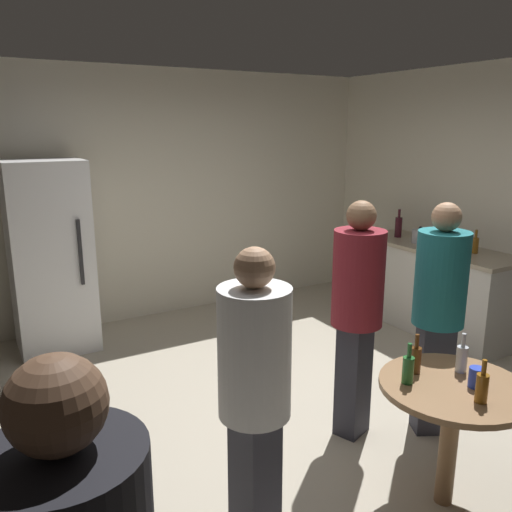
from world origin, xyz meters
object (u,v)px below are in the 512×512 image
(wine_bottle_on_counter, at_px, (398,227))
(beer_bottle_brown, at_px, (416,359))
(refrigerator, at_px, (50,257))
(person_in_white_shirt, at_px, (255,386))
(person_in_maroon_shirt, at_px, (357,303))
(foreground_table, at_px, (453,402))
(beer_bottle_clear, at_px, (462,358))
(kettle, at_px, (420,236))
(person_in_teal_shirt, at_px, (439,303))
(beer_bottle_green, at_px, (408,369))
(plastic_cup_blue, at_px, (476,377))
(beer_bottle_on_counter, at_px, (475,245))
(beer_bottle_amber, at_px, (482,387))

(wine_bottle_on_counter, height_order, beer_bottle_brown, wine_bottle_on_counter)
(refrigerator, bearing_deg, beer_bottle_brown, -65.81)
(person_in_white_shirt, bearing_deg, refrigerator, 91.95)
(person_in_maroon_shirt, bearing_deg, wine_bottle_on_counter, 109.26)
(foreground_table, bearing_deg, person_in_maroon_shirt, 89.87)
(beer_bottle_clear, height_order, person_in_maroon_shirt, person_in_maroon_shirt)
(kettle, height_order, person_in_teal_shirt, person_in_teal_shirt)
(beer_bottle_green, xyz_separation_m, plastic_cup_blue, (0.28, -0.21, -0.03))
(person_in_white_shirt, bearing_deg, beer_bottle_on_counter, 16.91)
(beer_bottle_brown, bearing_deg, foreground_table, -68.67)
(person_in_teal_shirt, bearing_deg, beer_bottle_clear, -8.55)
(refrigerator, bearing_deg, beer_bottle_clear, -63.25)
(wine_bottle_on_counter, xyz_separation_m, beer_bottle_amber, (-2.02, -2.62, -0.20))
(kettle, distance_m, person_in_maroon_shirt, 2.34)
(beer_bottle_brown, xyz_separation_m, person_in_teal_shirt, (0.57, 0.35, 0.13))
(foreground_table, relative_size, beer_bottle_brown, 3.48)
(kettle, xyz_separation_m, person_in_white_shirt, (-3.08, -1.88, -0.05))
(beer_bottle_amber, height_order, person_in_white_shirt, person_in_white_shirt)
(kettle, height_order, person_in_maroon_shirt, person_in_maroon_shirt)
(beer_bottle_on_counter, bearing_deg, person_in_maroon_shirt, -161.56)
(beer_bottle_brown, distance_m, person_in_teal_shirt, 0.68)
(beer_bottle_green, bearing_deg, beer_bottle_brown, 28.30)
(beer_bottle_amber, relative_size, plastic_cup_blue, 2.09)
(beer_bottle_brown, bearing_deg, wine_bottle_on_counter, 47.14)
(beer_bottle_amber, bearing_deg, beer_bottle_green, 117.47)
(kettle, distance_m, wine_bottle_on_counter, 0.34)
(plastic_cup_blue, distance_m, person_in_teal_shirt, 0.78)
(foreground_table, xyz_separation_m, person_in_teal_shirt, (0.49, 0.56, 0.32))
(person_in_teal_shirt, bearing_deg, plastic_cup_blue, -6.43)
(wine_bottle_on_counter, xyz_separation_m, beer_bottle_green, (-2.19, -2.29, -0.20))
(beer_bottle_clear, xyz_separation_m, plastic_cup_blue, (-0.08, -0.16, -0.03))
(beer_bottle_clear, bearing_deg, foreground_table, -150.83)
(foreground_table, height_order, person_in_maroon_shirt, person_in_maroon_shirt)
(refrigerator, distance_m, plastic_cup_blue, 3.81)
(beer_bottle_amber, bearing_deg, beer_bottle_brown, 95.96)
(beer_bottle_amber, bearing_deg, person_in_maroon_shirt, 87.64)
(wine_bottle_on_counter, xyz_separation_m, beer_bottle_brown, (-2.06, -2.22, -0.20))
(beer_bottle_on_counter, relative_size, plastic_cup_blue, 2.09)
(beer_bottle_amber, xyz_separation_m, plastic_cup_blue, (0.11, 0.12, -0.03))
(beer_bottle_amber, bearing_deg, person_in_white_shirt, 159.29)
(kettle, bearing_deg, foreground_table, -133.13)
(kettle, height_order, wine_bottle_on_counter, wine_bottle_on_counter)
(person_in_white_shirt, bearing_deg, beer_bottle_clear, -10.84)
(refrigerator, distance_m, person_in_teal_shirt, 3.47)
(beer_bottle_clear, bearing_deg, plastic_cup_blue, -116.74)
(kettle, relative_size, beer_bottle_amber, 1.06)
(refrigerator, height_order, beer_bottle_green, refrigerator)
(person_in_teal_shirt, bearing_deg, refrigerator, -117.65)
(beer_bottle_on_counter, xyz_separation_m, beer_bottle_clear, (-1.91, -1.41, -0.17))
(kettle, xyz_separation_m, foreground_table, (-1.96, -2.09, -0.34))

